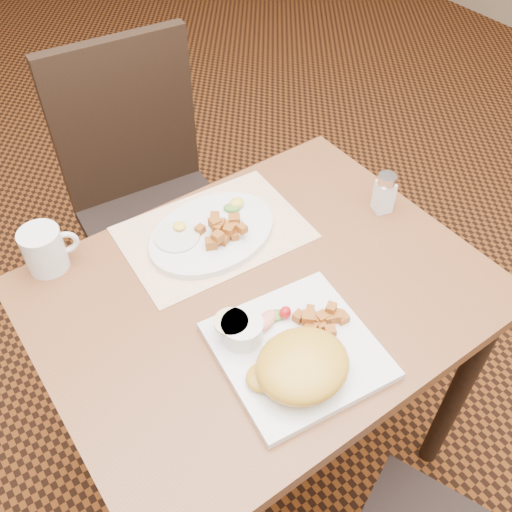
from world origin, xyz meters
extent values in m
plane|color=black|center=(0.00, 0.00, 0.00)|extent=(8.00, 8.00, 0.00)
cube|color=brown|center=(0.00, 0.00, 0.73)|extent=(0.90, 0.70, 0.03)
cylinder|color=black|center=(0.40, -0.30, 0.36)|extent=(0.05, 0.05, 0.71)
cylinder|color=black|center=(-0.40, 0.30, 0.36)|extent=(0.05, 0.05, 0.71)
cylinder|color=black|center=(0.40, 0.30, 0.36)|extent=(0.05, 0.05, 0.71)
cube|color=black|center=(0.04, 0.57, 0.45)|extent=(0.46, 0.46, 0.05)
cylinder|color=black|center=(0.24, 0.73, 0.21)|extent=(0.04, 0.04, 0.42)
cylinder|color=black|center=(0.20, 0.37, 0.21)|extent=(0.04, 0.04, 0.42)
cylinder|color=black|center=(-0.12, 0.76, 0.21)|extent=(0.04, 0.04, 0.42)
cylinder|color=black|center=(-0.15, 0.41, 0.21)|extent=(0.04, 0.04, 0.42)
cube|color=black|center=(0.06, 0.77, 0.72)|extent=(0.42, 0.08, 0.50)
cube|color=white|center=(0.01, 0.20, 0.75)|extent=(0.42, 0.31, 0.00)
cube|color=silver|center=(-0.04, -0.16, 0.76)|extent=(0.31, 0.31, 0.02)
ellipsoid|color=gold|center=(-0.07, -0.21, 0.80)|extent=(0.17, 0.15, 0.06)
ellipsoid|color=gold|center=(-0.04, -0.23, 0.78)|extent=(0.07, 0.06, 0.02)
ellipsoid|color=gold|center=(-0.13, -0.18, 0.78)|extent=(0.07, 0.06, 0.02)
cylinder|color=silver|center=(-0.11, -0.08, 0.79)|extent=(0.08, 0.08, 0.04)
cylinder|color=beige|center=(-0.12, -0.07, 0.81)|extent=(0.06, 0.06, 0.01)
ellipsoid|color=#387223|center=(-0.03, -0.08, 0.77)|extent=(0.05, 0.04, 0.01)
ellipsoid|color=red|center=(-0.01, -0.09, 0.78)|extent=(0.03, 0.03, 0.03)
ellipsoid|color=#F28C72|center=(-0.06, -0.09, 0.78)|extent=(0.07, 0.05, 0.02)
cylinder|color=white|center=(-0.08, 0.22, 0.77)|extent=(0.10, 0.10, 0.01)
ellipsoid|color=yellow|center=(-0.06, 0.23, 0.78)|extent=(0.03, 0.03, 0.01)
ellipsoid|color=#387223|center=(0.07, 0.22, 0.78)|extent=(0.05, 0.05, 0.01)
ellipsoid|color=yellow|center=(0.09, 0.23, 0.78)|extent=(0.04, 0.03, 0.02)
cube|color=white|center=(0.37, 0.04, 0.79)|extent=(0.05, 0.05, 0.08)
cylinder|color=silver|center=(0.37, 0.04, 0.84)|extent=(0.05, 0.05, 0.02)
cylinder|color=silver|center=(-0.33, 0.32, 0.80)|extent=(0.09, 0.09, 0.10)
torus|color=silver|center=(-0.29, 0.31, 0.80)|extent=(0.06, 0.02, 0.06)
cube|color=#B05F1C|center=(0.07, -0.16, 0.77)|extent=(0.02, 0.02, 0.02)
cube|color=#B05F1C|center=(0.05, -0.15, 0.77)|extent=(0.02, 0.02, 0.02)
cube|color=#B05F1C|center=(0.04, -0.14, 0.78)|extent=(0.02, 0.02, 0.02)
cube|color=#B05F1C|center=(0.00, -0.11, 0.78)|extent=(0.02, 0.02, 0.02)
cube|color=#B05F1C|center=(0.02, -0.13, 0.77)|extent=(0.02, 0.03, 0.02)
cube|color=#B05F1C|center=(0.02, -0.14, 0.78)|extent=(0.02, 0.02, 0.02)
cube|color=#B05F1C|center=(0.03, -0.11, 0.77)|extent=(0.02, 0.02, 0.01)
cube|color=#B05F1C|center=(0.06, -0.14, 0.79)|extent=(0.03, 0.03, 0.02)
cube|color=#B05F1C|center=(0.06, -0.16, 0.78)|extent=(0.03, 0.03, 0.02)
cube|color=#B05F1C|center=(0.02, -0.15, 0.77)|extent=(0.02, 0.02, 0.02)
cube|color=#B05F1C|center=(0.03, -0.18, 0.78)|extent=(0.03, 0.03, 0.02)
cube|color=#B05F1C|center=(0.05, -0.15, 0.78)|extent=(0.03, 0.03, 0.02)
cube|color=#B05F1C|center=(0.01, -0.14, 0.79)|extent=(0.03, 0.03, 0.02)
cube|color=#B05F1C|center=(0.02, -0.13, 0.78)|extent=(0.03, 0.03, 0.02)
cube|color=#B05F1C|center=(0.00, -0.15, 0.78)|extent=(0.03, 0.03, 0.02)
cube|color=#B05F1C|center=(0.04, -0.14, 0.77)|extent=(0.02, 0.02, 0.02)
cube|color=#B05F1C|center=(0.00, 0.14, 0.78)|extent=(0.03, 0.03, 0.02)
cube|color=#B05F1C|center=(-0.03, 0.15, 0.78)|extent=(0.03, 0.03, 0.02)
cube|color=#B05F1C|center=(0.02, 0.17, 0.78)|extent=(0.02, 0.03, 0.02)
cube|color=#B05F1C|center=(0.01, 0.19, 0.78)|extent=(0.03, 0.03, 0.02)
cube|color=#B05F1C|center=(0.02, 0.18, 0.78)|extent=(0.02, 0.02, 0.02)
cube|color=#B05F1C|center=(0.00, 0.16, 0.78)|extent=(0.03, 0.03, 0.02)
cube|color=#B05F1C|center=(0.02, 0.15, 0.79)|extent=(0.03, 0.03, 0.02)
cube|color=#B05F1C|center=(0.01, 0.17, 0.78)|extent=(0.03, 0.03, 0.02)
cube|color=#B05F1C|center=(-0.02, 0.20, 0.78)|extent=(0.02, 0.02, 0.02)
cube|color=#B05F1C|center=(0.01, 0.17, 0.78)|extent=(0.03, 0.03, 0.02)
cube|color=#B05F1C|center=(0.05, 0.18, 0.78)|extent=(0.03, 0.03, 0.02)
cube|color=#B05F1C|center=(0.00, 0.17, 0.79)|extent=(0.03, 0.03, 0.02)
cube|color=#B05F1C|center=(-0.02, 0.14, 0.80)|extent=(0.03, 0.03, 0.02)
cube|color=#B05F1C|center=(0.00, 0.18, 0.80)|extent=(0.02, 0.02, 0.02)
cube|color=#B05F1C|center=(0.01, 0.17, 0.78)|extent=(0.02, 0.02, 0.02)
cube|color=#B05F1C|center=(0.03, 0.14, 0.78)|extent=(0.02, 0.02, 0.02)
cube|color=#B05F1C|center=(0.04, 0.17, 0.78)|extent=(0.03, 0.03, 0.02)
cube|color=#B05F1C|center=(0.01, 0.18, 0.79)|extent=(0.03, 0.03, 0.02)
cube|color=#B05F1C|center=(0.04, 0.13, 0.79)|extent=(0.02, 0.02, 0.02)
cube|color=#B05F1C|center=(0.02, 0.21, 0.78)|extent=(0.03, 0.03, 0.02)
camera|label=1|loc=(-0.45, -0.61, 1.64)|focal=40.00mm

